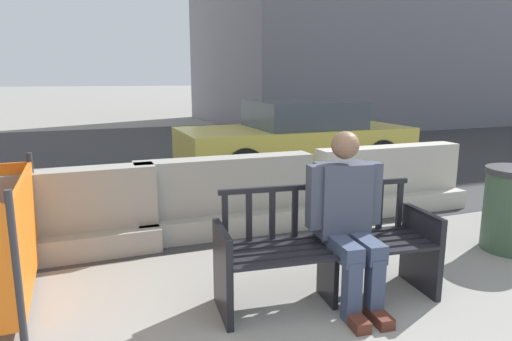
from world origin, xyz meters
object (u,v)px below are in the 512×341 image
Objects in this scene: jersey_barrier_centre at (227,201)px; jersey_barrier_left at (51,221)px; seated_person at (347,215)px; car_taxi_near at (296,137)px; street_bench at (327,251)px; jersey_barrier_right at (388,184)px.

jersey_barrier_left is at bearing -177.18° from jersey_barrier_centre.
car_taxi_near is at bearing 67.93° from seated_person.
street_bench is at bearing 150.34° from seated_person.
jersey_barrier_centre is (-0.21, 1.86, -0.06)m from street_bench.
seated_person is 2.84m from jersey_barrier_left.
car_taxi_near is (1.87, 4.62, -0.04)m from seated_person.
street_bench reaches higher than jersey_barrier_left.
jersey_barrier_right is at bearing 46.04° from seated_person.
jersey_barrier_left is at bearing -178.35° from jersey_barrier_right.
car_taxi_near reaches higher than jersey_barrier_right.
street_bench is 2.68m from jersey_barrier_left.
jersey_barrier_centre is 1.81m from jersey_barrier_left.
seated_person is 0.66× the size of jersey_barrier_left.
jersey_barrier_right is (1.89, 1.96, -0.35)m from seated_person.
seated_person is at bearing -29.66° from street_bench.
street_bench reaches higher than jersey_barrier_right.
street_bench is 2.76m from jersey_barrier_right.
car_taxi_near reaches higher than jersey_barrier_centre.
seated_person is at bearing -40.79° from jersey_barrier_left.
jersey_barrier_centre is 0.49× the size of car_taxi_near.
car_taxi_near reaches higher than jersey_barrier_left.
street_bench is at bearing -41.38° from jersey_barrier_left.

